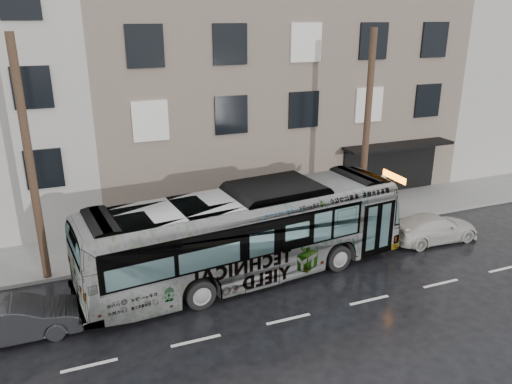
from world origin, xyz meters
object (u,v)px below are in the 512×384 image
sign_post (381,197)px  dark_sedan (15,320)px  utility_pole_front (366,132)px  bus (247,234)px  utility_pole_rear (30,164)px  white_sedan (433,228)px

sign_post → dark_sedan: bearing=-167.5°
sign_post → dark_sedan: sign_post is taller
dark_sedan → utility_pole_front: bearing=-76.5°
utility_pole_front → bus: bearing=-159.7°
sign_post → dark_sedan: size_ratio=0.60×
utility_pole_front → dark_sedan: 15.83m
utility_pole_front → dark_sedan: bearing=-166.6°
sign_post → bus: 8.24m
utility_pole_rear → bus: (7.26, -2.49, -2.86)m
sign_post → bus: bearing=-162.3°
utility_pole_front → white_sedan: size_ratio=2.13×
dark_sedan → bus: bearing=-82.5°
sign_post → white_sedan: sign_post is taller
utility_pole_rear → dark_sedan: utility_pole_rear is taller
utility_pole_rear → sign_post: utility_pole_rear is taller
utility_pole_rear → bus: utility_pole_rear is taller
utility_pole_front → dark_sedan: utility_pole_front is taller
utility_pole_front → bus: utility_pole_front is taller
bus → white_sedan: bearing=-96.6°
bus → white_sedan: size_ratio=3.04×
utility_pole_front → dark_sedan: (-14.90, -3.56, -3.99)m
sign_post → white_sedan: size_ratio=0.57×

